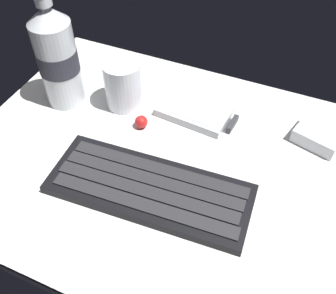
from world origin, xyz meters
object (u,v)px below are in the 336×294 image
object	(u,v)px
handheld_device	(198,112)
juice_cup	(123,86)
water_bottle	(57,56)
keyboard	(152,189)
trackball_mouse	(141,122)
charger_block	(319,136)

from	to	relation	value
handheld_device	juice_cup	distance (cm)	13.49
handheld_device	water_bottle	bearing A→B (deg)	-166.77
keyboard	trackball_mouse	xyz separation A→B (cm)	(-7.33, 11.57, 0.29)
trackball_mouse	charger_block	bearing A→B (deg)	16.85
handheld_device	juice_cup	xyz separation A→B (cm)	(-12.89, -2.39, 3.18)
handheld_device	water_bottle	world-z (taller)	water_bottle
keyboard	water_bottle	distance (cm)	27.21
keyboard	charger_block	distance (cm)	28.23
water_bottle	juice_cup	bearing A→B (deg)	16.59
handheld_device	water_bottle	size ratio (longest dim) A/B	0.64
keyboard	handheld_device	xyz separation A→B (cm)	(0.33, 18.06, -0.08)
keyboard	water_bottle	xyz separation A→B (cm)	(-22.65, 12.65, 8.20)
handheld_device	charger_block	xyz separation A→B (cm)	(19.72, 1.81, 0.47)
trackball_mouse	water_bottle	bearing A→B (deg)	175.95
trackball_mouse	keyboard	bearing A→B (deg)	-57.64
keyboard	water_bottle	world-z (taller)	water_bottle
trackball_mouse	handheld_device	bearing A→B (deg)	40.26
handheld_device	charger_block	distance (cm)	19.81
keyboard	handheld_device	size ratio (longest dim) A/B	2.24
handheld_device	charger_block	world-z (taller)	charger_block
keyboard	charger_block	bearing A→B (deg)	44.73
handheld_device	charger_block	bearing A→B (deg)	5.24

